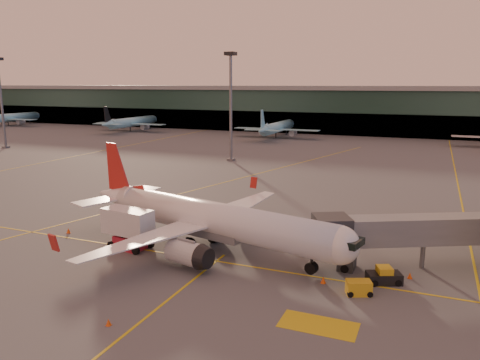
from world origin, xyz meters
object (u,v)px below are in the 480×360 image
at_px(gpu_cart, 359,288).
at_px(pushback_tug, 384,277).
at_px(catering_truck, 128,226).
at_px(main_airplane, 208,219).

xyz_separation_m(gpu_cart, pushback_tug, (1.82, 3.37, 0.03)).
height_order(catering_truck, pushback_tug, catering_truck).
relative_size(main_airplane, catering_truck, 5.82).
distance_m(main_airplane, pushback_tug, 19.63).
distance_m(main_airplane, catering_truck, 9.03).
height_order(main_airplane, pushback_tug, main_airplane).
xyz_separation_m(main_airplane, catering_truck, (-8.40, -3.17, -0.95)).
distance_m(catering_truck, pushback_tug, 27.81).
bearing_deg(main_airplane, gpu_cart, -3.81).
relative_size(gpu_cart, pushback_tug, 0.72).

